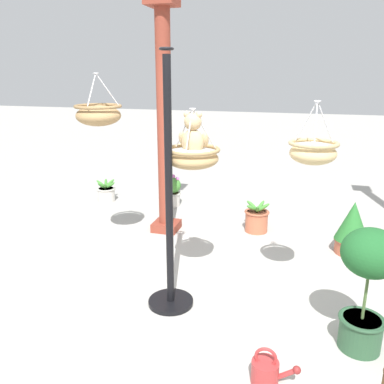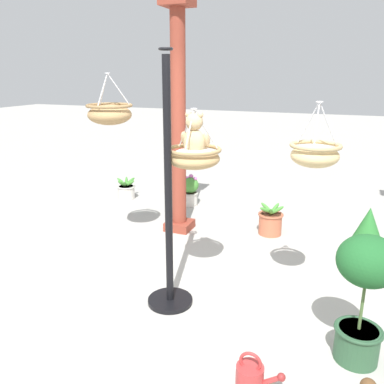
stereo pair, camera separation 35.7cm
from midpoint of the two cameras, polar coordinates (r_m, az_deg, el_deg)
ground_plane at (r=4.06m, az=-2.66°, el=-15.72°), size 40.00×40.00×0.00m
display_pole_central at (r=3.73m, az=-5.97°, el=-6.15°), size 0.44×0.44×2.37m
hanging_basket_with_teddy at (r=3.70m, az=-2.70°, el=5.04°), size 0.51×0.51×0.55m
teddy_bear at (r=3.69m, az=-2.63°, el=7.86°), size 0.28×0.26×0.41m
hanging_basket_left_high at (r=4.67m, az=-15.46°, el=10.70°), size 0.53×0.53×0.58m
hanging_basket_right_low at (r=3.57m, az=14.25°, el=5.64°), size 0.43×0.43×0.55m
greenhouse_pillar_right at (r=5.41m, az=-5.89°, el=9.27°), size 0.38×0.38×3.06m
potted_plant_fern_front at (r=5.70m, az=7.48°, el=-3.88°), size 0.36×0.36×0.44m
potted_plant_flowering_red at (r=5.24m, az=20.20°, el=-4.89°), size 0.41×0.41×0.68m
potted_plant_tall_leafy at (r=3.38m, az=21.13°, el=-11.62°), size 0.46×0.46×1.05m
potted_plant_bushy_green at (r=6.72m, az=-4.39°, el=0.16°), size 0.30×0.30×0.54m
potted_plant_small_succulent at (r=7.18m, az=-13.58°, el=-0.08°), size 0.40×0.41×0.38m
watering_can at (r=3.17m, az=7.16°, el=-24.23°), size 0.35×0.20×0.30m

